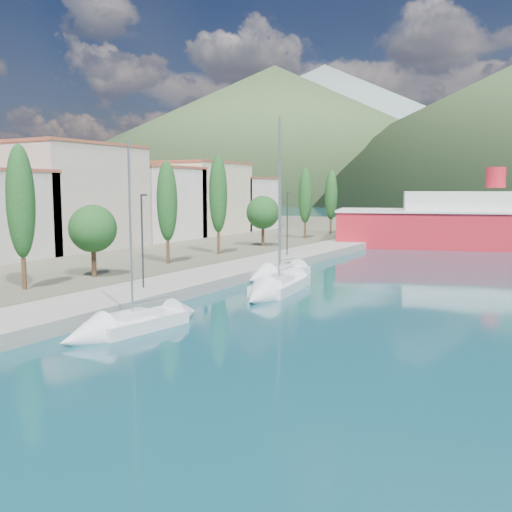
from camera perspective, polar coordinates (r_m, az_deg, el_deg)
The scene contains 9 objects.
ground at distance 134.35m, azimuth 22.86°, elevation 3.16°, with size 1400.00×1400.00×0.00m, color #114451.
quay at distance 46.73m, azimuth -2.38°, elevation -1.63°, with size 5.00×88.00×0.80m, color gray.
land_strip at distance 79.80m, azimuth -22.18°, elevation 1.33°, with size 70.00×148.00×0.70m, color #565644.
town_buildings at distance 69.04m, azimuth -13.97°, elevation 5.20°, with size 9.20×69.20×11.30m.
tree_row at distance 54.70m, azimuth -5.10°, elevation 5.00°, with size 3.74×62.20×9.81m.
lamp_posts at distance 37.34m, azimuth -11.48°, elevation 1.82°, with size 0.15×43.28×6.06m.
sailboat_near at distance 29.15m, azimuth -14.35°, elevation -7.20°, with size 3.15×7.49×10.44m.
sailboat_mid at distance 38.44m, azimuth 1.37°, elevation -3.58°, with size 3.46×9.28×13.04m.
sailboat_far at distance 45.64m, azimuth 1.45°, elevation -1.96°, with size 3.20×7.23×10.27m.
Camera 1 is at (15.40, -13.27, 7.22)m, focal length 40.00 mm.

